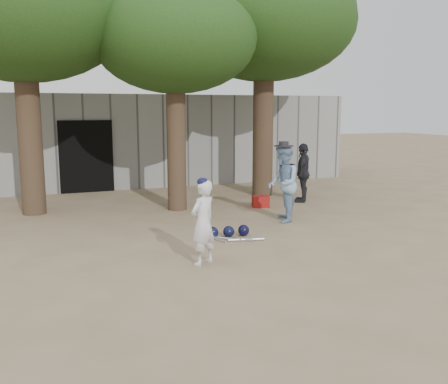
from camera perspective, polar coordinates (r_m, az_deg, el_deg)
name	(u,v)px	position (r m, az deg, el deg)	size (l,w,h in m)	color
ground	(213,257)	(8.76, -1.22, -7.40)	(70.00, 70.00, 0.00)	#937C5E
boy_player	(203,222)	(8.18, -2.42, -3.50)	(0.51, 0.34, 1.41)	silver
spectator_blue	(283,183)	(11.33, 6.75, 0.98)	(0.85, 0.66, 1.75)	#7E9FC3
spectator_dark	(303,173)	(13.85, 9.03, 2.18)	(0.95, 0.39, 1.61)	black
red_bag	(261,201)	(13.06, 4.20, -1.08)	(0.42, 0.32, 0.30)	maroon
back_building	(112,138)	(18.44, -12.71, 6.03)	(16.00, 5.24, 3.00)	gray
helmet_row	(228,231)	(10.02, 0.51, -4.53)	(0.87, 0.30, 0.23)	black
bat_pile	(230,239)	(9.82, 0.64, -5.35)	(1.05, 0.82, 0.06)	silver
tree_row	(171,24)	(13.55, -6.09, 18.55)	(11.40, 5.80, 6.69)	brown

